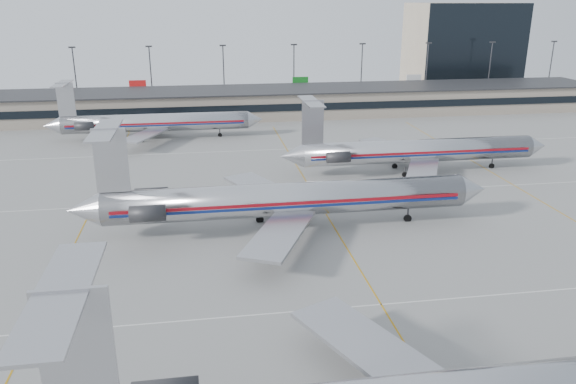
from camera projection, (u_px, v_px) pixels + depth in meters
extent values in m
plane|color=gray|center=(423.00, 374.00, 41.23)|extent=(260.00, 260.00, 0.00)
cube|color=silver|center=(381.00, 304.00, 50.56)|extent=(160.00, 0.15, 0.02)
cube|color=gray|center=(266.00, 103.00, 131.77)|extent=(160.00, 16.00, 6.00)
cube|color=black|center=(270.00, 108.00, 124.14)|extent=(160.00, 0.20, 1.60)
cube|color=#2D2D30|center=(266.00, 89.00, 130.76)|extent=(162.00, 17.00, 0.30)
cylinder|color=#38383D|center=(76.00, 79.00, 136.79)|extent=(0.30, 0.30, 15.00)
cube|color=#2D2D30|center=(72.00, 47.00, 134.31)|extent=(1.60, 0.40, 0.35)
cylinder|color=#38383D|center=(151.00, 78.00, 139.43)|extent=(0.30, 0.30, 15.00)
cube|color=#2D2D30|center=(149.00, 46.00, 136.95)|extent=(1.60, 0.40, 0.35)
cylinder|color=#38383D|center=(224.00, 76.00, 142.06)|extent=(0.30, 0.30, 15.00)
cube|color=#2D2D30|center=(223.00, 45.00, 139.58)|extent=(1.60, 0.40, 0.35)
cylinder|color=#38383D|center=(294.00, 75.00, 144.70)|extent=(0.30, 0.30, 15.00)
cube|color=#2D2D30|center=(294.00, 45.00, 142.22)|extent=(1.60, 0.40, 0.35)
cylinder|color=#38383D|center=(361.00, 74.00, 147.33)|extent=(0.30, 0.30, 15.00)
cube|color=#2D2D30|center=(363.00, 44.00, 144.85)|extent=(1.60, 0.40, 0.35)
cylinder|color=#38383D|center=(426.00, 72.00, 149.96)|extent=(0.30, 0.30, 15.00)
cube|color=#2D2D30|center=(429.00, 43.00, 147.48)|extent=(1.60, 0.40, 0.35)
cylinder|color=#38383D|center=(489.00, 71.00, 152.60)|extent=(0.30, 0.30, 15.00)
cube|color=#2D2D30|center=(493.00, 42.00, 150.12)|extent=(1.60, 0.40, 0.35)
cylinder|color=#38383D|center=(550.00, 70.00, 155.23)|extent=(0.30, 0.30, 15.00)
cube|color=#2D2D30|center=(554.00, 41.00, 152.75)|extent=(1.60, 0.40, 0.35)
cube|color=tan|center=(462.00, 47.00, 165.76)|extent=(30.00, 20.00, 25.00)
cube|color=#AFAEB3|center=(373.00, 349.00, 39.60)|extent=(10.03, 14.63, 0.35)
cube|color=#AFAEB3|center=(77.00, 354.00, 27.74)|extent=(3.67, 0.27, 7.34)
cube|color=#AFAEB3|center=(61.00, 293.00, 26.57)|extent=(2.59, 11.33, 0.19)
cylinder|color=#BCBDC1|center=(289.00, 199.00, 66.11)|extent=(42.62, 3.94, 3.94)
cone|color=#BCBDC1|center=(472.00, 189.00, 69.47)|extent=(3.41, 3.94, 3.94)
cone|color=#AFAEB3|center=(84.00, 210.00, 62.71)|extent=(3.84, 3.94, 3.94)
cube|color=maroon|center=(291.00, 204.00, 64.20)|extent=(40.49, 0.05, 0.37)
cube|color=navy|center=(291.00, 207.00, 64.34)|extent=(40.49, 0.05, 0.30)
cube|color=#AFAEB3|center=(264.00, 189.00, 73.11)|extent=(9.91, 14.44, 0.34)
cube|color=#AFAEB3|center=(280.00, 233.00, 59.18)|extent=(9.91, 14.44, 0.34)
cube|color=#AFAEB3|center=(111.00, 161.00, 61.40)|extent=(3.62, 0.27, 7.24)
cube|color=#AFAEB3|center=(105.00, 130.00, 60.24)|extent=(2.56, 11.19, 0.19)
cylinder|color=#2D2D30|center=(152.00, 195.00, 66.50)|extent=(3.84, 1.81, 1.81)
cylinder|color=#2D2D30|center=(148.00, 213.00, 60.83)|extent=(3.84, 1.81, 1.81)
cylinder|color=#2D2D30|center=(408.00, 215.00, 69.22)|extent=(0.21, 0.21, 1.76)
cylinder|color=#2D2D30|center=(265.00, 232.00, 64.18)|extent=(0.21, 0.21, 1.76)
cylinder|color=#2D2D30|center=(260.00, 215.00, 68.96)|extent=(0.21, 0.21, 1.76)
cylinder|color=black|center=(408.00, 218.00, 69.38)|extent=(0.96, 0.32, 0.96)
cylinder|color=#BCBDC1|center=(419.00, 151.00, 88.37)|extent=(37.14, 3.62, 3.62)
cone|color=#BCBDC1|center=(536.00, 146.00, 91.32)|extent=(3.13, 3.62, 3.62)
cone|color=#AFAEB3|center=(292.00, 156.00, 85.39)|extent=(3.52, 3.62, 3.62)
cube|color=maroon|center=(423.00, 153.00, 86.62)|extent=(35.28, 0.05, 0.34)
cube|color=navy|center=(423.00, 155.00, 86.75)|extent=(35.28, 0.05, 0.27)
cube|color=#AFAEB3|center=(392.00, 147.00, 94.79)|extent=(9.09, 13.25, 0.31)
cube|color=#AFAEB3|center=(423.00, 170.00, 82.01)|extent=(9.09, 13.25, 0.31)
cube|color=#AFAEB3|center=(313.00, 122.00, 84.19)|extent=(3.32, 0.24, 6.65)
cube|color=#AFAEB3|center=(311.00, 102.00, 83.13)|extent=(2.35, 10.26, 0.18)
cylinder|color=#2D2D30|center=(330.00, 148.00, 88.87)|extent=(3.52, 1.66, 1.66)
cylinder|color=#2D2D30|center=(338.00, 157.00, 83.67)|extent=(3.52, 1.66, 1.66)
cylinder|color=#2D2D30|center=(492.00, 163.00, 91.08)|extent=(0.20, 0.20, 1.61)
cylinder|color=#2D2D30|center=(405.00, 172.00, 86.60)|extent=(0.20, 0.20, 1.61)
cylinder|color=#2D2D30|center=(395.00, 163.00, 90.98)|extent=(0.20, 0.20, 1.61)
cylinder|color=black|center=(492.00, 166.00, 91.23)|extent=(0.88, 0.29, 0.88)
cylinder|color=#BCBDC1|center=(157.00, 122.00, 109.29)|extent=(35.51, 3.46, 3.46)
cone|color=#BCBDC1|center=(255.00, 119.00, 112.11)|extent=(2.99, 3.46, 3.46)
cone|color=#AFAEB3|center=(52.00, 126.00, 106.44)|extent=(3.36, 3.46, 3.46)
cube|color=maroon|center=(156.00, 124.00, 107.62)|extent=(33.73, 0.05, 0.33)
cube|color=navy|center=(156.00, 126.00, 107.74)|extent=(33.73, 0.05, 0.26)
cube|color=#AFAEB3|center=(150.00, 121.00, 115.43)|extent=(8.69, 12.67, 0.30)
cube|color=#AFAEB3|center=(144.00, 135.00, 103.21)|extent=(8.69, 12.67, 0.30)
cube|color=#AFAEB3|center=(66.00, 100.00, 105.30)|extent=(3.18, 0.23, 6.35)
cube|color=#AFAEB3|center=(62.00, 84.00, 104.28)|extent=(2.24, 9.81, 0.17)
cylinder|color=#2D2D30|center=(89.00, 120.00, 109.77)|extent=(3.36, 1.59, 1.59)
cylinder|color=#2D2D30|center=(84.00, 126.00, 104.80)|extent=(3.36, 1.59, 1.59)
cylinder|color=#2D2D30|center=(220.00, 133.00, 111.88)|extent=(0.19, 0.19, 1.54)
cylinder|color=#2D2D30|center=(142.00, 138.00, 107.60)|extent=(0.19, 0.19, 1.54)
cylinder|color=#2D2D30|center=(144.00, 133.00, 111.79)|extent=(0.19, 0.19, 1.54)
cylinder|color=black|center=(220.00, 135.00, 112.03)|extent=(0.84, 0.28, 0.84)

